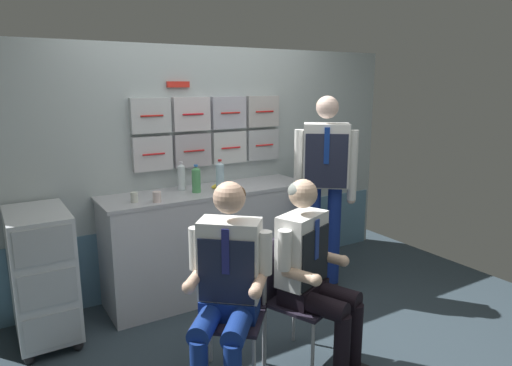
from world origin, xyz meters
The scene contains 15 objects.
ground centered at (0.00, 0.00, -0.02)m, with size 4.80×4.80×0.04m, color #2D3B44.
galley_bulkhead centered at (0.01, 1.37, 1.06)m, with size 4.20×0.14×2.15m.
galley_counter centered at (-0.08, 1.09, 0.47)m, with size 1.83×0.53×0.94m.
service_trolley centered at (-1.44, 1.00, 0.52)m, with size 0.40×0.65×0.97m.
folding_chair_left centered at (-0.47, -0.06, 0.52)m, with size 0.56×0.56×0.85m.
crew_member_left centered at (-0.57, -0.18, 0.71)m, with size 0.65×0.67×1.28m.
folding_chair_right centered at (-0.06, -0.10, 0.52)m, with size 0.52×0.52×0.85m.
crew_member_right centered at (0.00, -0.25, 0.69)m, with size 0.54×0.67×1.25m.
crew_member_standing centered at (0.82, 0.62, 1.04)m, with size 0.45×0.41×1.73m.
water_bottle_short centered at (-0.21, 1.05, 1.05)m, with size 0.07×0.07×0.24m.
water_bottle_blue_cap centered at (-0.28, 1.19, 1.06)m, with size 0.07×0.07×0.25m.
sparkling_bottle_green centered at (-0.05, 0.93, 1.07)m, with size 0.07×0.07×0.28m.
espresso_cup_small centered at (-0.60, 0.91, 0.98)m, with size 0.07×0.07×0.08m.
coffee_cup_spare centered at (-0.75, 1.00, 0.98)m, with size 0.06×0.06×0.08m.
snack_banana centered at (0.02, 1.10, 0.96)m, with size 0.17×0.10×0.04m.
Camera 1 is at (-1.73, -2.38, 1.83)m, focal length 32.02 mm.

